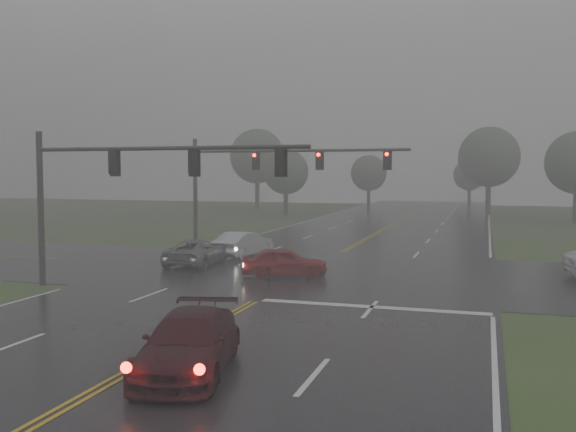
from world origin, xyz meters
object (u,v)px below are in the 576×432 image
(sedan_maroon, at_px, (189,373))
(signal_gantry_far, at_px, (259,170))
(car_grey, at_px, (197,265))
(signal_gantry_near, at_px, (116,178))
(sedan_red, at_px, (284,277))
(sedan_silver, at_px, (244,257))

(sedan_maroon, height_order, signal_gantry_far, signal_gantry_far)
(sedan_maroon, xyz_separation_m, car_grey, (-7.77, 16.86, 0.00))
(signal_gantry_near, height_order, signal_gantry_far, signal_gantry_far)
(signal_gantry_far, bearing_deg, signal_gantry_near, -92.66)
(sedan_maroon, distance_m, signal_gantry_far, 26.39)
(sedan_red, height_order, car_grey, sedan_red)
(sedan_maroon, relative_size, signal_gantry_near, 0.41)
(sedan_red, xyz_separation_m, signal_gantry_far, (-5.00, 10.36, 5.09))
(sedan_red, relative_size, sedan_silver, 0.91)
(signal_gantry_far, bearing_deg, car_grey, -94.72)
(sedan_maroon, height_order, car_grey, sedan_maroon)
(signal_gantry_near, bearing_deg, sedan_red, 42.56)
(signal_gantry_far, bearing_deg, sedan_silver, -82.66)
(signal_gantry_near, bearing_deg, signal_gantry_far, 87.34)
(sedan_maroon, relative_size, sedan_red, 1.23)
(sedan_silver, relative_size, signal_gantry_far, 0.31)
(signal_gantry_near, distance_m, signal_gantry_far, 15.63)
(sedan_maroon, bearing_deg, signal_gantry_near, 117.31)
(sedan_maroon, distance_m, car_grey, 18.57)
(signal_gantry_near, relative_size, signal_gantry_far, 0.86)
(sedan_maroon, relative_size, sedan_silver, 1.12)
(signal_gantry_near, xyz_separation_m, signal_gantry_far, (0.72, 15.61, 0.34))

